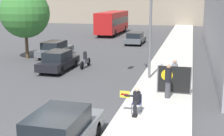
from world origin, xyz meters
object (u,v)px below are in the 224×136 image
(protest_banner, at_px, (174,79))
(motorcycle_on_road, at_px, (85,60))
(pedestrian_behind, at_px, (174,74))
(car_on_road_distant, at_px, (135,38))
(traffic_light_pole, at_px, (138,10))
(jogger_on_sidewalk, at_px, (168,81))
(parked_car_curbside, at_px, (60,133))
(city_bus_on_road, at_px, (113,21))
(car_on_road_nearest, at_px, (58,61))
(street_tree_near_curb, at_px, (25,13))
(car_on_road_midblock, at_px, (55,49))
(seated_protester, at_px, (136,100))

(protest_banner, xyz_separation_m, motorcycle_on_road, (-7.04, 5.85, -0.43))
(pedestrian_behind, relative_size, car_on_road_distant, 0.37)
(car_on_road_distant, height_order, motorcycle_on_road, car_on_road_distant)
(traffic_light_pole, relative_size, car_on_road_distant, 1.41)
(jogger_on_sidewalk, relative_size, motorcycle_on_road, 0.82)
(parked_car_curbside, xyz_separation_m, car_on_road_distant, (-2.16, 26.67, -0.06))
(city_bus_on_road, bearing_deg, pedestrian_behind, -68.98)
(car_on_road_nearest, xyz_separation_m, motorcycle_on_road, (1.55, 1.55, -0.19))
(parked_car_curbside, xyz_separation_m, motorcycle_on_road, (-3.66, 13.23, -0.20))
(jogger_on_sidewalk, bearing_deg, street_tree_near_curb, -58.58)
(car_on_road_midblock, bearing_deg, car_on_road_nearest, -63.11)
(traffic_light_pole, bearing_deg, car_on_road_distant, 100.43)
(pedestrian_behind, height_order, motorcycle_on_road, pedestrian_behind)
(motorcycle_on_road, bearing_deg, street_tree_near_curb, 160.19)
(car_on_road_distant, bearing_deg, motorcycle_on_road, -96.37)
(city_bus_on_road, distance_m, motorcycle_on_road, 22.86)
(jogger_on_sidewalk, height_order, car_on_road_distant, jogger_on_sidewalk)
(seated_protester, distance_m, city_bus_on_road, 33.13)
(protest_banner, height_order, street_tree_near_curb, street_tree_near_curb)
(pedestrian_behind, distance_m, traffic_light_pole, 4.68)
(traffic_light_pole, bearing_deg, city_bus_on_road, 107.54)
(car_on_road_nearest, height_order, city_bus_on_road, city_bus_on_road)
(pedestrian_behind, height_order, street_tree_near_curb, street_tree_near_curb)
(pedestrian_behind, relative_size, traffic_light_pole, 0.26)
(protest_banner, height_order, parked_car_curbside, protest_banner)
(protest_banner, bearing_deg, car_on_road_distant, 106.02)
(protest_banner, height_order, car_on_road_midblock, protest_banner)
(car_on_road_nearest, bearing_deg, motorcycle_on_road, 44.94)
(city_bus_on_road, bearing_deg, car_on_road_distant, -61.05)
(protest_banner, distance_m, city_bus_on_road, 30.31)
(traffic_light_pole, distance_m, car_on_road_midblock, 11.45)
(city_bus_on_road, bearing_deg, car_on_road_midblock, -91.81)
(pedestrian_behind, xyz_separation_m, car_on_road_nearest, (-8.56, 3.36, -0.30))
(pedestrian_behind, distance_m, street_tree_near_curb, 15.30)
(seated_protester, bearing_deg, pedestrian_behind, 91.22)
(seated_protester, relative_size, car_on_road_nearest, 0.28)
(protest_banner, bearing_deg, street_tree_near_curb, 148.60)
(jogger_on_sidewalk, bearing_deg, motorcycle_on_road, -68.62)
(jogger_on_sidewalk, height_order, motorcycle_on_road, jogger_on_sidewalk)
(car_on_road_nearest, xyz_separation_m, car_on_road_distant, (3.05, 14.98, -0.04))
(car_on_road_midblock, relative_size, motorcycle_on_road, 2.16)
(seated_protester, height_order, motorcycle_on_road, seated_protester)
(city_bus_on_road, bearing_deg, seated_protester, -74.00)
(car_on_road_distant, bearing_deg, pedestrian_behind, -73.29)
(car_on_road_distant, xyz_separation_m, city_bus_on_road, (-5.04, 9.11, 1.20))
(traffic_light_pole, bearing_deg, car_on_road_nearest, 167.14)
(motorcycle_on_road, bearing_deg, parked_car_curbside, -74.52)
(protest_banner, relative_size, city_bus_on_road, 0.17)
(car_on_road_distant, bearing_deg, jogger_on_sidewalk, -75.24)
(street_tree_near_curb, bearing_deg, parked_car_curbside, -57.45)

